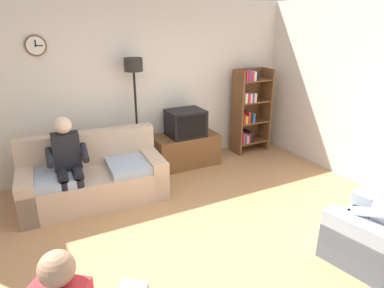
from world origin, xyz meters
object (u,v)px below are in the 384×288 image
at_px(tv, 186,123).
at_px(armchair_near_bookshelf, 382,239).
at_px(tv_stand, 185,150).
at_px(bookshelf, 249,110).
at_px(person_on_couch, 68,160).
at_px(couch, 94,178).
at_px(person_in_right_armchair, 379,208).
at_px(floor_lamp, 135,85).

xyz_separation_m(tv, armchair_near_bookshelf, (0.67, -3.17, -0.47)).
bearing_deg(tv, tv_stand, 90.00).
xyz_separation_m(bookshelf, armchair_near_bookshelf, (-0.68, -3.27, -0.52)).
bearing_deg(bookshelf, person_on_couch, -168.34).
bearing_deg(tv_stand, armchair_near_bookshelf, -78.20).
xyz_separation_m(couch, bookshelf, (3.01, 0.58, 0.50)).
relative_size(couch, armchair_near_bookshelf, 1.90).
xyz_separation_m(tv, person_in_right_armchair, (0.65, -3.08, -0.16)).
xyz_separation_m(floor_lamp, armchair_near_bookshelf, (1.48, -3.30, -1.16)).
distance_m(couch, person_in_right_armchair, 3.49).
xyz_separation_m(bookshelf, person_on_couch, (-3.32, -0.69, -0.11)).
height_order(couch, floor_lamp, floor_lamp).
bearing_deg(armchair_near_bookshelf, bookshelf, 78.20).
bearing_deg(person_on_couch, armchair_near_bookshelf, -44.36).
distance_m(couch, floor_lamp, 1.54).
distance_m(tv_stand, person_on_couch, 2.11).
bearing_deg(floor_lamp, person_in_right_armchair, -65.58).
height_order(tv_stand, bookshelf, bookshelf).
distance_m(couch, person_on_couch, 0.51).
height_order(bookshelf, person_in_right_armchair, bookshelf).
bearing_deg(floor_lamp, bookshelf, -0.79).
bearing_deg(tv_stand, person_on_couch, -162.64).
bearing_deg(person_on_couch, tv, 16.71).
bearing_deg(bookshelf, couch, -169.18).
bearing_deg(tv, floor_lamp, 171.31).
height_order(bookshelf, floor_lamp, floor_lamp).
height_order(couch, bookshelf, bookshelf).
xyz_separation_m(tv, bookshelf, (1.35, 0.09, 0.05)).
height_order(bookshelf, person_on_couch, bookshelf).
xyz_separation_m(bookshelf, floor_lamp, (-2.16, 0.03, 0.64)).
height_order(armchair_near_bookshelf, person_on_couch, person_on_couch).
distance_m(couch, bookshelf, 3.11).
bearing_deg(tv, couch, -163.82).
relative_size(tv, armchair_near_bookshelf, 0.59).
distance_m(tv, armchair_near_bookshelf, 3.28).
height_order(couch, person_on_couch, person_on_couch).
relative_size(tv_stand, person_in_right_armchair, 0.98).
bearing_deg(bookshelf, armchair_near_bookshelf, -101.80).
bearing_deg(couch, tv_stand, 16.96).
bearing_deg(tv_stand, floor_lamp, 173.01).
relative_size(floor_lamp, armchair_near_bookshelf, 1.80).
height_order(tv_stand, person_on_couch, person_on_couch).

